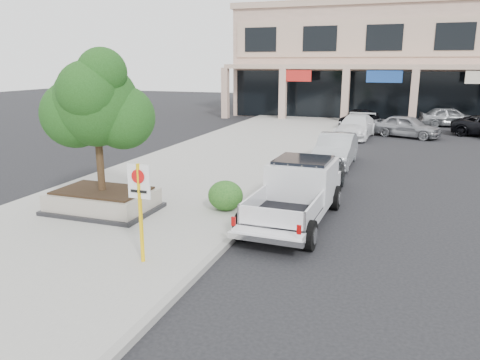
% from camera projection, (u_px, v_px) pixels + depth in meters
% --- Properties ---
extents(ground, '(120.00, 120.00, 0.00)m').
position_uv_depth(ground, '(283.00, 257.00, 11.39)').
color(ground, black).
rests_on(ground, ground).
extents(sidewalk, '(8.00, 52.00, 0.15)m').
position_uv_depth(sidewalk, '(187.00, 179.00, 18.63)').
color(sidewalk, gray).
rests_on(sidewalk, ground).
extents(curb, '(0.20, 52.00, 0.15)m').
position_uv_depth(curb, '(283.00, 188.00, 17.36)').
color(curb, gray).
rests_on(curb, ground).
extents(strip_mall, '(40.55, 12.43, 9.50)m').
position_uv_depth(strip_mall, '(480.00, 61.00, 38.68)').
color(strip_mall, tan).
rests_on(strip_mall, ground).
extents(planter, '(3.20, 2.20, 0.68)m').
position_uv_depth(planter, '(103.00, 201.00, 14.38)').
color(planter, black).
rests_on(planter, sidewalk).
extents(planter_tree, '(2.90, 2.55, 4.00)m').
position_uv_depth(planter_tree, '(103.00, 104.00, 13.76)').
color(planter_tree, black).
rests_on(planter_tree, planter).
extents(no_parking_sign, '(0.55, 0.09, 2.30)m').
position_uv_depth(no_parking_sign, '(140.00, 200.00, 10.42)').
color(no_parking_sign, yellow).
rests_on(no_parking_sign, sidewalk).
extents(hedge, '(1.10, 0.99, 0.93)m').
position_uv_depth(hedge, '(226.00, 196.00, 14.41)').
color(hedge, '#123F14').
rests_on(hedge, sidewalk).
extents(pickup_truck, '(2.24, 5.65, 1.76)m').
position_uv_depth(pickup_truck, '(294.00, 194.00, 13.60)').
color(pickup_truck, silver).
rests_on(pickup_truck, ground).
extents(curb_car_a, '(1.67, 4.00, 1.35)m').
position_uv_depth(curb_car_a, '(318.00, 174.00, 16.92)').
color(curb_car_a, '#2B2E30').
rests_on(curb_car_a, ground).
extents(curb_car_b, '(1.56, 4.41, 1.45)m').
position_uv_depth(curb_car_b, '(336.00, 150.00, 21.33)').
color(curb_car_b, '#AAAEB3').
rests_on(curb_car_b, ground).
extents(curb_car_c, '(2.40, 5.04, 1.42)m').
position_uv_depth(curb_car_c, '(356.00, 126.00, 29.35)').
color(curb_car_c, white).
rests_on(curb_car_c, ground).
extents(curb_car_d, '(2.65, 5.01, 1.34)m').
position_uv_depth(curb_car_d, '(359.00, 119.00, 33.47)').
color(curb_car_d, black).
rests_on(curb_car_d, ground).
extents(lot_car_a, '(4.44, 3.04, 1.40)m').
position_uv_depth(lot_car_a, '(407.00, 126.00, 29.51)').
color(lot_car_a, gray).
rests_on(lot_car_a, ground).
extents(lot_car_e, '(4.49, 2.42, 1.45)m').
position_uv_depth(lot_car_e, '(450.00, 117.00, 34.46)').
color(lot_car_e, gray).
rests_on(lot_car_e, ground).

